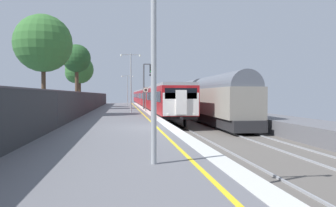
% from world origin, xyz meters
% --- Properties ---
extents(ground, '(17.40, 110.00, 1.21)m').
position_xyz_m(ground, '(2.64, 0.00, -0.61)').
color(ground, slate).
extents(commuter_train_at_platform, '(2.83, 64.58, 3.81)m').
position_xyz_m(commuter_train_at_platform, '(2.10, 38.48, 1.27)').
color(commuter_train_at_platform, maroon).
rests_on(commuter_train_at_platform, ground).
extents(freight_train_adjacent_track, '(2.60, 39.80, 4.38)m').
position_xyz_m(freight_train_adjacent_track, '(6.10, 22.90, 1.38)').
color(freight_train_adjacent_track, '#232326').
rests_on(freight_train_adjacent_track, ground).
extents(signal_gantry, '(1.10, 0.24, 5.45)m').
position_xyz_m(signal_gantry, '(0.61, 22.19, 3.38)').
color(signal_gantry, '#47474C').
rests_on(signal_gantry, ground).
extents(speed_limit_sign, '(0.59, 0.08, 2.53)m').
position_xyz_m(speed_limit_sign, '(0.25, 17.32, 1.62)').
color(speed_limit_sign, '#59595B').
rests_on(speed_limit_sign, ground).
extents(platform_lamp_near, '(2.00, 0.20, 5.21)m').
position_xyz_m(platform_lamp_near, '(-1.37, -9.34, 3.10)').
color(platform_lamp_near, '#93999E').
rests_on(platform_lamp_near, ground).
extents(platform_lamp_mid, '(2.00, 0.20, 5.70)m').
position_xyz_m(platform_lamp_mid, '(-1.37, 14.74, 3.36)').
color(platform_lamp_mid, '#93999E').
rests_on(platform_lamp_mid, ground).
extents(platform_lamp_far, '(2.00, 0.20, 5.03)m').
position_xyz_m(platform_lamp_far, '(-1.37, 38.81, 3.01)').
color(platform_lamp_far, '#93999E').
rests_on(platform_lamp_far, ground).
extents(platform_back_fence, '(0.07, 99.00, 1.96)m').
position_xyz_m(platform_back_fence, '(-5.45, -0.00, 1.02)').
color(platform_back_fence, '#282B2D').
rests_on(platform_back_fence, ground).
extents(background_tree_left, '(3.31, 3.31, 7.70)m').
position_xyz_m(background_tree_left, '(-7.49, 22.97, 5.91)').
color(background_tree_left, '#473323').
rests_on(background_tree_left, ground).
extents(background_tree_centre, '(4.56, 4.56, 8.09)m').
position_xyz_m(background_tree_centre, '(-8.32, 10.06, 5.70)').
color(background_tree_centre, '#473323').
rests_on(background_tree_centre, ground).
extents(background_tree_right, '(3.95, 3.90, 7.20)m').
position_xyz_m(background_tree_right, '(-8.28, 30.03, 5.10)').
color(background_tree_right, '#473323').
rests_on(background_tree_right, ground).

